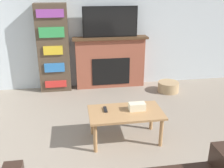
# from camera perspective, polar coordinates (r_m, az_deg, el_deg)

# --- Properties ---
(wall_back) EXTENTS (6.86, 0.06, 2.70)m
(wall_back) POSITION_cam_1_polar(r_m,az_deg,el_deg) (5.30, -4.60, 13.66)
(wall_back) COLOR silver
(wall_back) RESTS_ON ground_plane
(fireplace) EXTENTS (1.49, 0.28, 1.04)m
(fireplace) POSITION_cam_1_polar(r_m,az_deg,el_deg) (5.37, -0.39, 4.81)
(fireplace) COLOR brown
(fireplace) RESTS_ON ground_plane
(tv) EXTENTS (1.07, 0.03, 0.59)m
(tv) POSITION_cam_1_polar(r_m,az_deg,el_deg) (5.18, -0.38, 13.38)
(tv) COLOR black
(tv) RESTS_ON fireplace
(coffee_table) EXTENTS (0.99, 0.55, 0.43)m
(coffee_table) POSITION_cam_1_polar(r_m,az_deg,el_deg) (3.54, 2.99, -6.82)
(coffee_table) COLOR #A87A4C
(coffee_table) RESTS_ON ground_plane
(tissue_box) EXTENTS (0.22, 0.12, 0.10)m
(tissue_box) POSITION_cam_1_polar(r_m,az_deg,el_deg) (3.54, 5.47, -4.90)
(tissue_box) COLOR beige
(tissue_box) RESTS_ON coffee_table
(remote_control) EXTENTS (0.04, 0.15, 0.02)m
(remote_control) POSITION_cam_1_polar(r_m,az_deg,el_deg) (3.54, -1.50, -5.56)
(remote_control) COLOR black
(remote_control) RESTS_ON coffee_table
(bookshelf) EXTENTS (0.60, 0.29, 1.70)m
(bookshelf) POSITION_cam_1_polar(r_m,az_deg,el_deg) (5.22, -12.62, 7.52)
(bookshelf) COLOR #4C3D2D
(bookshelf) RESTS_ON ground_plane
(storage_basket) EXTENTS (0.41, 0.41, 0.20)m
(storage_basket) POSITION_cam_1_polar(r_m,az_deg,el_deg) (5.35, 12.16, -0.59)
(storage_basket) COLOR tan
(storage_basket) RESTS_ON ground_plane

